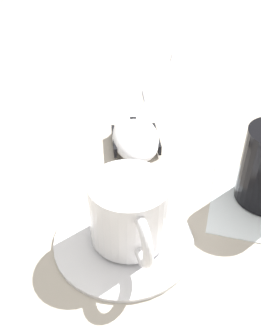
# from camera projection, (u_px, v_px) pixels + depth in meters

# --- Properties ---
(ground_plane) EXTENTS (3.00, 3.00, 0.00)m
(ground_plane) POSITION_uv_depth(u_px,v_px,m) (176.00, 200.00, 0.46)
(ground_plane) COLOR #B2A899
(saucer) EXTENTS (0.15, 0.15, 0.01)m
(saucer) POSITION_uv_depth(u_px,v_px,m) (124.00, 239.00, 0.40)
(saucer) COLOR white
(saucer) RESTS_ON ground
(coffee_cup) EXTENTS (0.09, 0.10, 0.07)m
(coffee_cup) POSITION_uv_depth(u_px,v_px,m) (130.00, 212.00, 0.38)
(coffee_cup) COLOR white
(coffee_cup) RESTS_ON saucer
(computer_mouse) EXTENTS (0.13, 0.13, 0.03)m
(computer_mouse) POSITION_uv_depth(u_px,v_px,m) (135.00, 137.00, 0.54)
(computer_mouse) COLOR silver
(computer_mouse) RESTS_ON ground
(mouse_cable) EXTENTS (0.31, 0.11, 0.00)m
(mouse_cable) POSITION_uv_depth(u_px,v_px,m) (154.00, 83.00, 0.72)
(mouse_cable) COLOR gray
(mouse_cable) RESTS_ON ground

